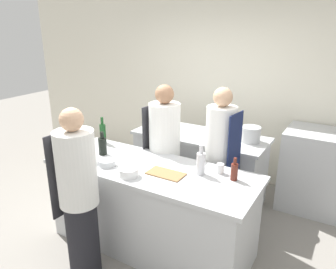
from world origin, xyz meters
TOP-DOWN VIEW (x-y plane):
  - ground_plane at (0.00, 0.00)m, footprint 16.00×16.00m
  - wall_back at (0.00, 2.13)m, footprint 8.00×0.06m
  - prep_counter at (0.00, 0.00)m, footprint 2.20×0.83m
  - pass_counter at (-0.01, 1.19)m, footprint 1.75×0.72m
  - oven_range at (1.40, 1.73)m, footprint 0.86×0.69m
  - chef_at_prep_near at (-0.33, -0.67)m, footprint 0.37×0.35m
  - chef_at_stove at (0.48, 0.67)m, footprint 0.35×0.34m
  - chef_at_pass_far at (-0.15, 0.53)m, footprint 0.38×0.37m
  - bottle_olive_oil at (0.82, 0.17)m, footprint 0.07×0.07m
  - bottle_vinegar at (-0.90, 0.31)m, footprint 0.07×0.07m
  - bottle_wine at (0.50, 0.12)m, footprint 0.08×0.08m
  - bottle_cooking_oil at (-0.65, 0.02)m, footprint 0.09×0.09m
  - bowl_mixing_large at (-0.07, -0.27)m, footprint 0.19×0.19m
  - bowl_prep_small at (-0.61, -0.23)m, footprint 0.18×0.18m
  - bowl_ceramic_blue at (-0.40, -0.19)m, footprint 0.17×0.17m
  - cup at (0.66, 0.24)m, footprint 0.07×0.07m
  - cutting_board at (0.21, -0.05)m, footprint 0.36×0.20m
  - stockpot at (0.63, 1.26)m, footprint 0.24×0.24m

SIDE VIEW (x-z plane):
  - ground_plane at x=0.00m, z-range 0.00..0.00m
  - pass_counter at x=-0.01m, z-range 0.00..0.93m
  - prep_counter at x=0.00m, z-range 0.00..0.93m
  - oven_range at x=1.40m, z-range 0.00..1.04m
  - chef_at_prep_near at x=-0.33m, z-range 0.00..1.65m
  - chef_at_pass_far at x=-0.15m, z-range 0.00..1.67m
  - chef_at_stove at x=0.48m, z-range 0.01..1.69m
  - cutting_board at x=0.21m, z-range 0.92..0.94m
  - bowl_prep_small at x=-0.61m, z-range 0.92..0.98m
  - bowl_ceramic_blue at x=-0.40m, z-range 0.92..0.99m
  - bowl_mixing_large at x=-0.07m, z-range 0.92..1.01m
  - cup at x=0.66m, z-range 0.92..1.02m
  - bottle_olive_oil at x=0.82m, z-range 0.90..1.12m
  - stockpot at x=0.63m, z-range 0.92..1.12m
  - bottle_cooking_oil at x=-0.65m, z-range 0.90..1.16m
  - bottle_wine at x=0.50m, z-range 0.89..1.19m
  - bottle_vinegar at x=-0.90m, z-range 0.89..1.21m
  - wall_back at x=0.00m, z-range 0.00..2.80m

